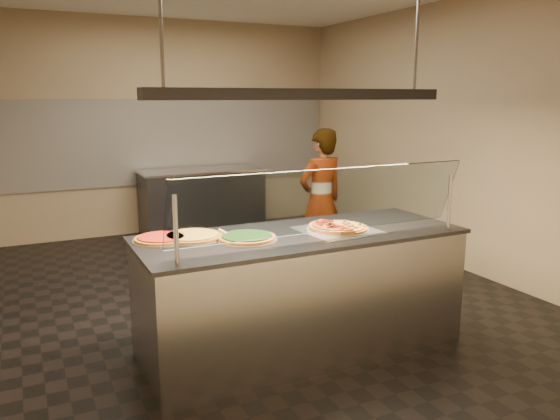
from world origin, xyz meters
name	(u,v)px	position (x,y,z in m)	size (l,w,h in m)	color
ground	(250,294)	(0.00, 0.00, -0.01)	(5.00, 6.00, 0.02)	black
wall_back	(168,127)	(0.00, 3.01, 1.50)	(5.00, 0.02, 3.00)	tan
wall_front	(498,193)	(0.00, -3.01, 1.50)	(5.00, 0.02, 3.00)	tan
wall_right	(451,135)	(2.51, 0.00, 1.50)	(0.02, 6.00, 3.00)	tan
tile_band	(169,142)	(0.00, 2.98, 1.30)	(4.90, 0.02, 1.20)	silver
serving_counter	(301,291)	(-0.10, -1.29, 0.47)	(2.46, 0.94, 0.93)	#B7B7BC
sneeze_guard	(325,202)	(-0.10, -1.63, 1.23)	(2.22, 0.18, 0.54)	#B7B7BC
perforated_tray	(338,230)	(0.18, -1.34, 0.94)	(0.58, 0.58, 0.01)	silver
half_pizza_pepperoni	(326,227)	(0.08, -1.34, 0.96)	(0.26, 0.46, 0.05)	#92541C
half_pizza_sausage	(350,226)	(0.29, -1.34, 0.96)	(0.26, 0.46, 0.04)	#92541C
pizza_spinach	(247,237)	(-0.55, -1.29, 0.95)	(0.44, 0.44, 0.03)	silver
pizza_cheese	(192,236)	(-0.88, -1.07, 0.94)	(0.46, 0.46, 0.03)	silver
pizza_tomato	(161,238)	(-1.11, -1.04, 0.94)	(0.41, 0.41, 0.03)	silver
pizza_spatula	(230,233)	(-0.62, -1.16, 0.96)	(0.18, 0.23, 0.02)	#B7B7BC
prep_table	(202,202)	(0.34, 2.55, 0.47)	(1.71, 0.74, 0.93)	#36363B
worker	(321,200)	(1.04, 0.40, 0.80)	(0.58, 0.38, 1.60)	#3B3342
heat_lamp_housing	(303,94)	(-0.10, -1.29, 1.95)	(2.30, 0.18, 0.08)	#36363B
lamp_rod_left	(160,3)	(-1.10, -1.29, 2.50)	(0.02, 0.02, 1.01)	#B7B7BC
lamp_rod_right	(418,22)	(0.90, -1.29, 2.50)	(0.02, 0.02, 1.01)	#B7B7BC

